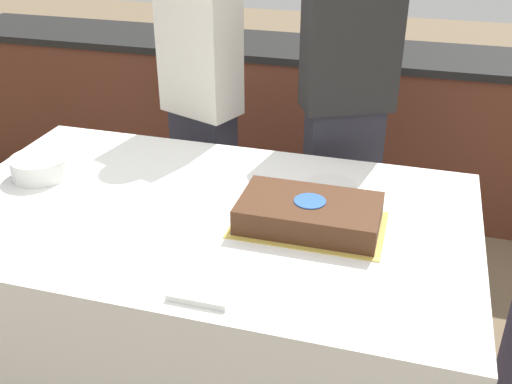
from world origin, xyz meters
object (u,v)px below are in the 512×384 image
at_px(person_cutting_cake, 345,122).
at_px(person_standing_back, 202,105).
at_px(cake, 309,214).
at_px(plate_stack, 41,166).

bearing_deg(person_cutting_cake, person_standing_back, -25.42).
distance_m(person_cutting_cake, person_standing_back, 0.67).
relative_size(cake, plate_stack, 2.27).
relative_size(cake, person_cutting_cake, 0.32).
distance_m(cake, person_cutting_cake, 0.78).
height_order(cake, person_standing_back, person_standing_back).
bearing_deg(cake, person_cutting_cake, 90.00).
xyz_separation_m(person_cutting_cake, person_standing_back, (-0.67, 0.00, 0.02)).
xyz_separation_m(cake, plate_stack, (-1.07, 0.08, -0.00)).
bearing_deg(plate_stack, cake, -4.28).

